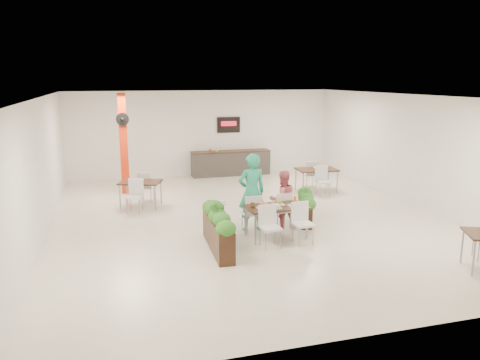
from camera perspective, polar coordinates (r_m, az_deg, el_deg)
name	(u,v)px	position (r m, az deg, el deg)	size (l,w,h in m)	color
ground	(248,219)	(12.45, 0.99, -4.73)	(12.00, 12.00, 0.00)	beige
room_shell	(248,144)	(12.02, 1.02, 4.45)	(10.10, 12.10, 3.22)	white
red_column	(124,143)	(15.33, -14.02, 4.43)	(0.40, 0.41, 3.20)	red
service_counter	(231,162)	(17.90, -1.14, 2.16)	(3.00, 0.64, 2.20)	#33302D
main_table	(276,211)	(10.90, 4.40, -3.78)	(1.45, 1.69, 0.92)	black
diner_man	(252,192)	(11.30, 1.43, -1.51)	(0.69, 0.46, 1.90)	#26A57D
diner_woman	(282,199)	(11.61, 5.20, -2.36)	(0.70, 0.55, 1.44)	#DF6375
planter_left	(218,226)	(10.15, -2.73, -5.62)	(0.47, 2.12, 1.11)	black
planter_right	(306,203)	(12.28, 8.00, -2.79)	(0.85, 1.61, 0.87)	black
side_table_a	(140,186)	(13.73, -12.04, -0.68)	(1.34, 1.66, 0.92)	black
side_table_b	(316,172)	(15.50, 9.30, 0.94)	(1.33, 1.64, 0.92)	black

